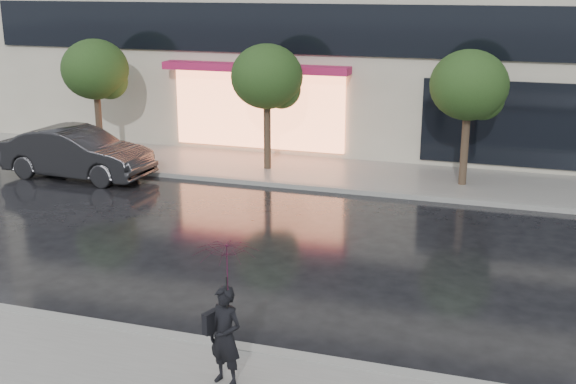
% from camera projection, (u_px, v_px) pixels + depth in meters
% --- Properties ---
extents(ground, '(120.00, 120.00, 0.00)m').
position_uv_depth(ground, '(238.00, 323.00, 12.74)').
color(ground, black).
rests_on(ground, ground).
extents(sidewalk_far, '(60.00, 3.50, 0.12)m').
position_uv_depth(sidewalk_far, '(363.00, 176.00, 22.08)').
color(sidewalk_far, slate).
rests_on(sidewalk_far, ground).
extents(curb_near, '(60.00, 0.25, 0.14)m').
position_uv_depth(curb_near, '(215.00, 345.00, 11.81)').
color(curb_near, gray).
rests_on(curb_near, ground).
extents(curb_far, '(60.00, 0.25, 0.14)m').
position_uv_depth(curb_far, '(349.00, 191.00, 20.48)').
color(curb_far, gray).
rests_on(curb_far, ground).
extents(tree_far_west, '(2.20, 2.20, 3.99)m').
position_uv_depth(tree_far_west, '(97.00, 72.00, 23.72)').
color(tree_far_west, '#33261C').
rests_on(tree_far_west, ground).
extents(tree_mid_west, '(2.20, 2.20, 3.99)m').
position_uv_depth(tree_mid_west, '(269.00, 79.00, 21.94)').
color(tree_mid_west, '#33261C').
rests_on(tree_mid_west, ground).
extents(tree_mid_east, '(2.20, 2.20, 3.99)m').
position_uv_depth(tree_mid_east, '(471.00, 88.00, 20.16)').
color(tree_mid_east, '#33261C').
rests_on(tree_mid_east, ground).
extents(parked_car, '(4.76, 1.86, 1.55)m').
position_uv_depth(parked_car, '(77.00, 153.00, 21.88)').
color(parked_car, black).
rests_on(parked_car, ground).
extents(pedestrian_with_umbrella, '(1.17, 1.18, 2.22)m').
position_uv_depth(pedestrian_with_umbrella, '(226.00, 291.00, 10.17)').
color(pedestrian_with_umbrella, black).
rests_on(pedestrian_with_umbrella, sidewalk_near).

